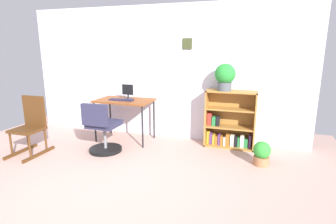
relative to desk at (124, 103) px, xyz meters
name	(u,v)px	position (x,y,z in m)	size (l,w,h in m)	color
ground_plane	(99,189)	(0.50, -1.68, -0.68)	(6.24, 6.24, 0.00)	tan
wall_back	(160,73)	(0.50, 0.47, 0.50)	(5.20, 0.12, 2.36)	silver
desk	(124,103)	(0.00, 0.00, 0.00)	(0.98, 0.61, 0.74)	brown
monitor	(128,93)	(0.05, 0.05, 0.18)	(0.20, 0.18, 0.26)	#262628
keyboard	(121,100)	(-0.02, -0.06, 0.07)	(0.43, 0.15, 0.02)	#201B34
office_chair	(103,131)	(-0.06, -0.65, -0.33)	(0.52, 0.55, 0.82)	black
rocking_chair	(31,125)	(-1.12, -1.00, -0.23)	(0.42, 0.64, 0.90)	#492A12
bookshelf_low	(229,122)	(1.80, 0.27, -0.27)	(0.81, 0.30, 0.95)	#A16F31
potted_plant_on_shelf	(225,76)	(1.69, 0.22, 0.51)	(0.33, 0.33, 0.43)	#474C51
potted_plant_floor	(262,153)	(2.32, -0.36, -0.50)	(0.25, 0.25, 0.35)	#9E6642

